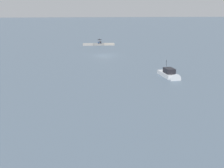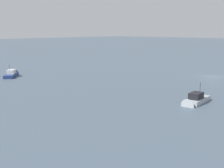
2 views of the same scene
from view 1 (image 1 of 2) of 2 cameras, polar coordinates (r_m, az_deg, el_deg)
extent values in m
plane|color=#475666|center=(66.56, -1.43, 5.39)|extent=(500.00, 500.00, 0.00)
cube|color=gray|center=(84.92, -0.55, 7.51)|extent=(2.85, 1.77, 0.50)
cube|color=slate|center=(84.67, -2.54, 7.47)|extent=(2.85, 1.77, 0.50)
cube|color=gray|center=(84.52, -4.54, 7.43)|extent=(2.85, 1.77, 0.50)
cube|color=#1E2333|center=(84.34, -2.14, 7.68)|extent=(0.41, 0.46, 0.16)
cube|color=#232328|center=(84.60, -2.18, 7.82)|extent=(0.42, 0.27, 0.52)
sphere|color=tan|center=(84.56, -2.18, 8.06)|extent=(0.22, 0.22, 0.22)
cube|color=#1E2333|center=(84.30, -2.52, 7.67)|extent=(0.41, 0.46, 0.16)
cube|color=navy|center=(84.55, -2.56, 7.81)|extent=(0.42, 0.27, 0.52)
sphere|color=tan|center=(84.51, -2.56, 8.05)|extent=(0.22, 0.22, 0.22)
cylinder|color=black|center=(84.60, -2.37, 8.00)|extent=(0.02, 0.02, 1.05)
cone|color=black|center=(84.54, -2.38, 8.40)|extent=(1.33, 1.33, 0.23)
sphere|color=black|center=(84.52, -2.38, 8.50)|extent=(0.05, 0.05, 0.05)
cube|color=#ADB2B7|center=(47.21, 10.42, 1.69)|extent=(2.13, 4.79, 0.78)
cone|color=#ADB2B7|center=(45.12, 11.52, 1.05)|extent=(1.78, 1.77, 1.64)
cube|color=black|center=(46.55, 10.72, 2.47)|extent=(1.48, 2.16, 0.78)
cube|color=#283847|center=(46.03, 10.99, 2.38)|extent=(1.23, 0.21, 0.54)
cylinder|color=black|center=(47.51, 10.20, 3.88)|extent=(0.05, 0.05, 1.09)
camera|label=2|loc=(31.98, 65.66, 3.80)|focal=47.34mm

